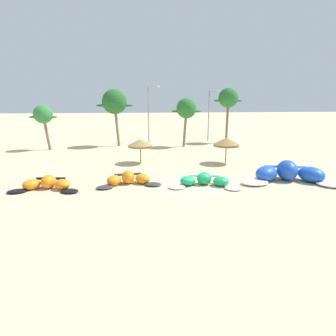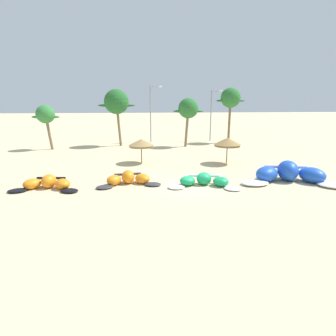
# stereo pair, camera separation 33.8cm
# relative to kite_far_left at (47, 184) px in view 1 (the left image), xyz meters

# --- Properties ---
(ground_plane) EXTENTS (260.00, 260.00, 0.00)m
(ground_plane) POSITION_rel_kite_far_left_xyz_m (10.89, -0.30, -0.40)
(ground_plane) COLOR beige
(kite_far_left) EXTENTS (5.44, 2.77, 1.04)m
(kite_far_left) POSITION_rel_kite_far_left_xyz_m (0.00, 0.00, 0.00)
(kite_far_left) COLOR black
(kite_far_left) RESTS_ON ground
(kite_left) EXTENTS (5.30, 2.70, 1.07)m
(kite_left) POSITION_rel_kite_far_left_xyz_m (6.07, 0.63, 0.01)
(kite_left) COLOR #333338
(kite_left) RESTS_ON ground
(kite_left_of_center) EXTENTS (5.78, 3.18, 0.99)m
(kite_left_of_center) POSITION_rel_kite_far_left_xyz_m (12.02, -0.34, -0.02)
(kite_left_of_center) COLOR white
(kite_left_of_center) RESTS_ON ground
(kite_center) EXTENTS (8.39, 4.77, 1.68)m
(kite_center) POSITION_rel_kite_far_left_xyz_m (19.23, 0.07, 0.24)
(kite_center) COLOR white
(kite_center) RESTS_ON ground
(beach_umbrella_near_van) EXTENTS (2.68, 2.68, 2.58)m
(beach_umbrella_near_van) POSITION_rel_kite_far_left_xyz_m (7.18, 8.44, 1.75)
(beach_umbrella_near_van) COLOR brown
(beach_umbrella_near_van) RESTS_ON ground
(beach_umbrella_middle) EXTENTS (2.79, 2.79, 2.75)m
(beach_umbrella_middle) POSITION_rel_kite_far_left_xyz_m (16.14, 7.32, 1.90)
(beach_umbrella_middle) COLOR brown
(beach_umbrella_middle) RESTS_ON ground
(palm_leftmost) EXTENTS (3.65, 2.44, 5.96)m
(palm_leftmost) POSITION_rel_kite_far_left_xyz_m (-5.40, 18.29, 4.23)
(palm_leftmost) COLOR #7F6647
(palm_leftmost) RESTS_ON ground
(palm_left) EXTENTS (5.27, 3.51, 8.09)m
(palm_left) POSITION_rel_kite_far_left_xyz_m (3.80, 20.64, 5.86)
(palm_left) COLOR #7F6647
(palm_left) RESTS_ON ground
(palm_left_of_gap) EXTENTS (4.26, 2.84, 6.86)m
(palm_left_of_gap) POSITION_rel_kite_far_left_xyz_m (13.88, 18.97, 4.94)
(palm_left_of_gap) COLOR #7F6647
(palm_left_of_gap) RESTS_ON ground
(palm_center_left) EXTENTS (4.55, 3.03, 8.41)m
(palm_center_left) POSITION_rel_kite_far_left_xyz_m (20.96, 22.24, 6.38)
(palm_center_left) COLOR brown
(palm_center_left) RESTS_ON ground
(lamppost_west) EXTENTS (1.92, 0.24, 8.73)m
(lamppost_west) POSITION_rel_kite_far_left_xyz_m (8.91, 23.94, 4.52)
(lamppost_west) COLOR gray
(lamppost_west) RESTS_ON ground
(lamppost_west_center) EXTENTS (1.80, 0.24, 8.10)m
(lamppost_west_center) POSITION_rel_kite_far_left_xyz_m (18.67, 24.44, 4.18)
(lamppost_west_center) COLOR gray
(lamppost_west_center) RESTS_ON ground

